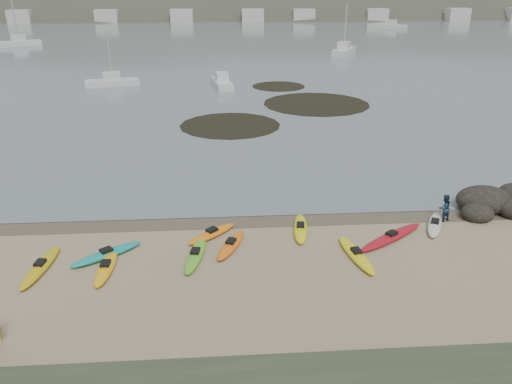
{
  "coord_description": "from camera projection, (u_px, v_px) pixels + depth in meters",
  "views": [
    {
      "loc": [
        -1.76,
        -25.18,
        12.18
      ],
      "look_at": [
        0.0,
        0.0,
        1.5
      ],
      "focal_mm": 35.0,
      "sensor_mm": 36.0,
      "label": 1
    }
  ],
  "objects": [
    {
      "name": "person_east",
      "position": [
        444.0,
        208.0,
        27.21
      ],
      "size": [
        0.91,
        0.81,
        1.55
      ],
      "primitive_type": "imported",
      "rotation": [
        0.0,
        0.0,
        3.5
      ],
      "color": "#1A344E",
      "rests_on": "ground"
    },
    {
      "name": "wet_sand",
      "position": [
        256.0,
        219.0,
        27.72
      ],
      "size": [
        60.0,
        60.0,
        0.0
      ],
      "primitive_type": "plane",
      "color": "brown",
      "rests_on": "ground"
    },
    {
      "name": "rock_cluster",
      "position": [
        495.0,
        206.0,
        28.75
      ],
      "size": [
        5.07,
        3.69,
        1.61
      ],
      "color": "black",
      "rests_on": "ground"
    },
    {
      "name": "kelp_mats",
      "position": [
        284.0,
        106.0,
        52.5
      ],
      "size": [
        19.72,
        25.82,
        0.04
      ],
      "color": "black",
      "rests_on": "water"
    },
    {
      "name": "far_hills",
      "position": [
        316.0,
        52.0,
        214.92
      ],
      "size": [
        550.0,
        135.0,
        80.0
      ],
      "color": "#384235",
      "rests_on": "ground"
    },
    {
      "name": "water",
      "position": [
        222.0,
        3.0,
        303.58
      ],
      "size": [
        1200.0,
        1200.0,
        0.0
      ],
      "primitive_type": "plane",
      "color": "slate",
      "rests_on": "ground"
    },
    {
      "name": "ground",
      "position": [
        256.0,
        217.0,
        27.99
      ],
      "size": [
        600.0,
        600.0,
        0.0
      ],
      "primitive_type": "plane",
      "color": "tan",
      "rests_on": "ground"
    },
    {
      "name": "moored_boats",
      "position": [
        255.0,
        44.0,
        99.6
      ],
      "size": [
        97.22,
        87.37,
        1.22
      ],
      "color": "silver",
      "rests_on": "ground"
    },
    {
      "name": "kayaks",
      "position": [
        246.0,
        246.0,
        24.53
      ],
      "size": [
        21.25,
        6.66,
        0.34
      ],
      "color": "orange",
      "rests_on": "ground"
    },
    {
      "name": "far_town",
      "position": [
        243.0,
        16.0,
        160.8
      ],
      "size": [
        199.0,
        5.0,
        4.0
      ],
      "color": "beige",
      "rests_on": "ground"
    }
  ]
}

